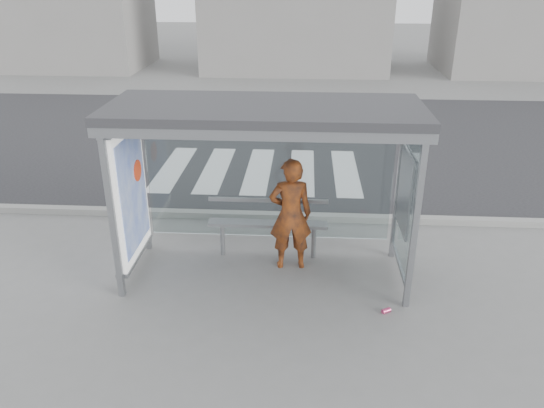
{
  "coord_description": "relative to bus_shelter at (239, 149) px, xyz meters",
  "views": [
    {
      "loc": [
        0.54,
        -6.93,
        4.29
      ],
      "look_at": [
        0.09,
        0.2,
        1.09
      ],
      "focal_mm": 35.0,
      "sensor_mm": 36.0,
      "label": 1
    }
  ],
  "objects": [
    {
      "name": "curb",
      "position": [
        0.37,
        1.89,
        -1.92
      ],
      "size": [
        30.0,
        0.18,
        0.12
      ],
      "primitive_type": "cube",
      "color": "gray",
      "rests_on": "ground"
    },
    {
      "name": "bus_shelter",
      "position": [
        0.0,
        0.0,
        0.0
      ],
      "size": [
        4.25,
        1.65,
        2.62
      ],
      "color": "gray",
      "rests_on": "ground"
    },
    {
      "name": "crosswalk",
      "position": [
        -0.13,
        4.44,
        -1.98
      ],
      "size": [
        4.55,
        3.0,
        0.0
      ],
      "color": "silver",
      "rests_on": "ground"
    },
    {
      "name": "road",
      "position": [
        0.37,
        6.94,
        -1.98
      ],
      "size": [
        30.0,
        10.0,
        0.01
      ],
      "primitive_type": "cube",
      "color": "#242427",
      "rests_on": "ground"
    },
    {
      "name": "soda_can",
      "position": [
        2.08,
        -0.95,
        -1.95
      ],
      "size": [
        0.14,
        0.12,
        0.07
      ],
      "primitive_type": "cylinder",
      "rotation": [
        0.0,
        1.57,
        0.52
      ],
      "color": "#EF4681",
      "rests_on": "ground"
    },
    {
      "name": "building_center",
      "position": [
        0.37,
        17.94,
        0.52
      ],
      "size": [
        8.0,
        5.0,
        5.0
      ],
      "primitive_type": "cube",
      "color": "gray",
      "rests_on": "ground"
    },
    {
      "name": "person",
      "position": [
        0.73,
        0.21,
        -1.09
      ],
      "size": [
        0.69,
        0.5,
        1.78
      ],
      "primitive_type": "imported",
      "rotation": [
        0.0,
        0.0,
        3.26
      ],
      "color": "orange",
      "rests_on": "ground"
    },
    {
      "name": "ground",
      "position": [
        0.37,
        -0.06,
        -1.98
      ],
      "size": [
        80.0,
        80.0,
        0.0
      ],
      "primitive_type": "plane",
      "color": "slate",
      "rests_on": "ground"
    },
    {
      "name": "bench",
      "position": [
        0.37,
        0.52,
        -1.41
      ],
      "size": [
        1.89,
        0.23,
        0.98
      ],
      "color": "gray",
      "rests_on": "ground"
    }
  ]
}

